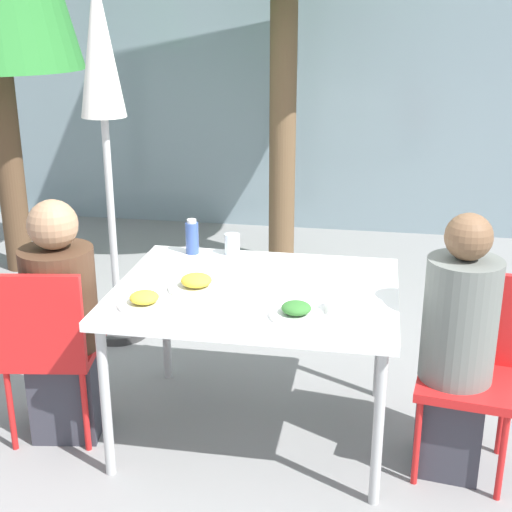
% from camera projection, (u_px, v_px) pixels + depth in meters
% --- Properties ---
extents(ground_plane, '(24.00, 24.00, 0.00)m').
position_uv_depth(ground_plane, '(256.00, 430.00, 3.44)').
color(ground_plane, gray).
extents(building_facade, '(10.00, 0.20, 3.00)m').
position_uv_depth(building_facade, '(325.00, 60.00, 6.16)').
color(building_facade, gray).
rests_on(building_facade, ground).
extents(dining_table, '(1.26, 0.99, 0.74)m').
position_uv_depth(dining_table, '(256.00, 299.00, 3.21)').
color(dining_table, white).
rests_on(dining_table, ground).
extents(chair_left, '(0.46, 0.46, 0.86)m').
position_uv_depth(chair_left, '(48.00, 342.00, 3.21)').
color(chair_left, red).
rests_on(chair_left, ground).
extents(person_left, '(0.34, 0.34, 1.14)m').
position_uv_depth(person_left, '(63.00, 327.00, 3.27)').
color(person_left, '#383842').
rests_on(person_left, ground).
extents(chair_right, '(0.45, 0.45, 0.86)m').
position_uv_depth(chair_right, '(469.00, 357.00, 3.07)').
color(chair_right, red).
rests_on(chair_right, ground).
extents(person_right, '(0.31, 0.31, 1.17)m').
position_uv_depth(person_right, '(457.00, 353.00, 2.99)').
color(person_right, '#383842').
rests_on(person_right, ground).
extents(closed_umbrella, '(0.36, 0.36, 2.14)m').
position_uv_depth(closed_umbrella, '(102.00, 85.00, 3.95)').
color(closed_umbrella, '#333333').
rests_on(closed_umbrella, ground).
extents(plate_0, '(0.22, 0.22, 0.06)m').
position_uv_depth(plate_0, '(144.00, 301.00, 2.99)').
color(plate_0, white).
rests_on(plate_0, dining_table).
extents(plate_1, '(0.22, 0.22, 0.06)m').
position_uv_depth(plate_1, '(296.00, 311.00, 2.88)').
color(plate_1, white).
rests_on(plate_1, dining_table).
extents(plate_2, '(0.25, 0.25, 0.07)m').
position_uv_depth(plate_2, '(196.00, 284.00, 3.17)').
color(plate_2, white).
rests_on(plate_2, dining_table).
extents(bottle, '(0.07, 0.07, 0.18)m').
position_uv_depth(bottle, '(192.00, 237.00, 3.61)').
color(bottle, '#334C8E').
rests_on(bottle, dining_table).
extents(drinking_cup, '(0.08, 0.08, 0.11)m').
position_uv_depth(drinking_cup, '(232.00, 244.00, 3.60)').
color(drinking_cup, silver).
rests_on(drinking_cup, dining_table).
extents(salad_bowl, '(0.15, 0.15, 0.05)m').
position_uv_depth(salad_bowl, '(343.00, 306.00, 2.93)').
color(salad_bowl, white).
rests_on(salad_bowl, dining_table).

